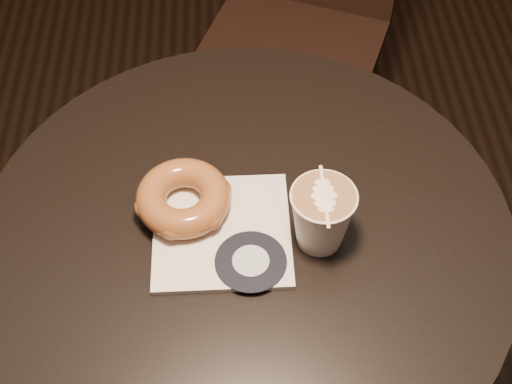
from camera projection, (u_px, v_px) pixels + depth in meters
cafe_table at (247, 302)px, 1.08m from camera, size 0.70×0.70×0.75m
pastry_bag at (222, 231)px, 0.91m from camera, size 0.18×0.18×0.01m
doughnut at (183, 198)px, 0.92m from camera, size 0.12×0.12×0.04m
latte_cup at (321, 218)px, 0.88m from camera, size 0.08×0.08×0.09m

